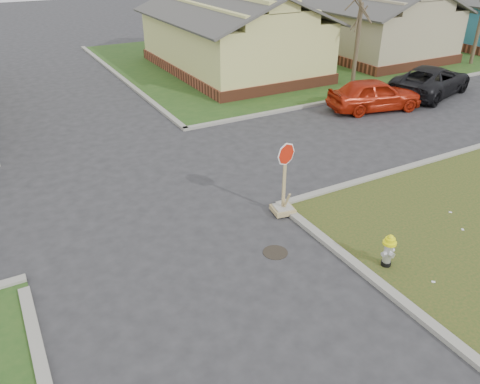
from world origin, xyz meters
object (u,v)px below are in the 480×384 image
red_sedan (375,94)px  dark_pickup (431,80)px  stop_sign (283,198)px  fire_hydrant (389,249)px

red_sedan → dark_pickup: 4.27m
red_sedan → stop_sign: bearing=135.6°
stop_sign → red_sedan: bearing=42.7°
red_sedan → dark_pickup: red_sedan is taller
stop_sign → dark_pickup: bearing=35.0°
fire_hydrant → dark_pickup: size_ratio=0.17×
red_sedan → fire_hydrant: bearing=151.1°
fire_hydrant → red_sedan: 12.12m
fire_hydrant → stop_sign: size_ratio=0.40×
fire_hydrant → stop_sign: bearing=99.8°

